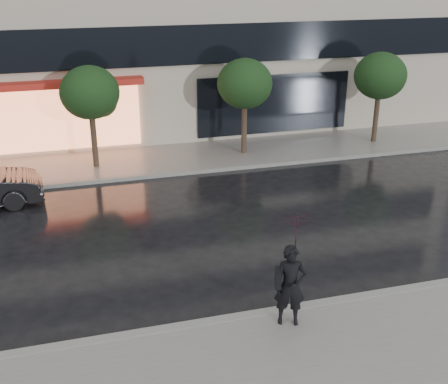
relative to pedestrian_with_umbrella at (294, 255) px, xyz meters
name	(u,v)px	position (x,y,z in m)	size (l,w,h in m)	color
ground	(250,293)	(-0.44, 1.51, -1.80)	(120.00, 120.00, 0.00)	black
sidewalk_near	(303,380)	(-0.44, -1.74, -1.74)	(60.00, 4.50, 0.12)	slate
sidewalk_far	(172,159)	(-0.44, 11.76, -1.74)	(60.00, 3.50, 0.12)	slate
curb_near	(264,314)	(-0.44, 0.51, -1.73)	(60.00, 0.25, 0.14)	gray
curb_far	(180,173)	(-0.44, 10.01, -1.73)	(60.00, 0.25, 0.14)	gray
tree_mid_west	(92,94)	(-3.38, 11.54, 1.12)	(2.20, 2.20, 3.99)	#33261C
tree_mid_east	(246,85)	(2.62, 11.54, 1.12)	(2.20, 2.20, 3.99)	#33261C
tree_far_east	(381,77)	(8.62, 11.54, 1.12)	(2.20, 2.20, 3.99)	#33261C
pedestrian_with_umbrella	(294,255)	(0.00, 0.00, 0.00)	(1.27, 1.28, 2.60)	black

